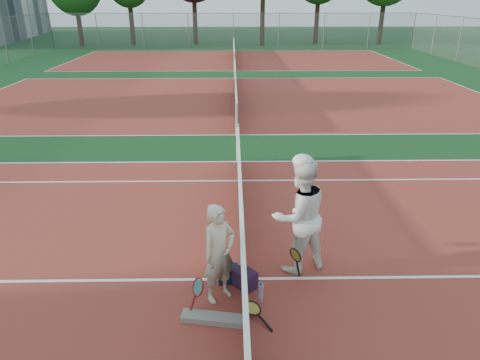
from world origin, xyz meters
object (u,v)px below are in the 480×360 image
(player_b, at_px, (299,216))
(racket_black_held, at_px, (295,264))
(racket_spare, at_px, (252,310))
(sports_bag_navy, at_px, (228,274))
(sports_bag_purple, at_px, (245,279))
(water_bottle, at_px, (261,293))
(net_main, at_px, (242,253))
(player_a, at_px, (219,254))
(racket_red, at_px, (198,296))

(player_b, relative_size, racket_black_held, 3.43)
(racket_spare, bearing_deg, sports_bag_navy, -11.16)
(sports_bag_purple, bearing_deg, player_b, 29.83)
(racket_black_held, distance_m, racket_spare, 1.14)
(racket_spare, relative_size, sports_bag_navy, 1.77)
(racket_black_held, distance_m, water_bottle, 0.83)
(net_main, bearing_deg, player_a, -128.30)
(racket_spare, distance_m, water_bottle, 0.33)
(water_bottle, bearing_deg, racket_black_held, 43.34)
(net_main, xyz_separation_m, racket_spare, (0.14, -0.84, -0.44))
(player_b, distance_m, sports_bag_navy, 1.51)
(net_main, height_order, racket_spare, net_main)
(net_main, bearing_deg, sports_bag_navy, -170.06)
(player_a, distance_m, racket_black_held, 1.39)
(racket_red, height_order, racket_black_held, racket_black_held)
(player_b, distance_m, sports_bag_purple, 1.35)
(racket_red, bearing_deg, player_a, 11.40)
(racket_red, height_order, water_bottle, racket_red)
(sports_bag_navy, xyz_separation_m, water_bottle, (0.50, -0.52, 0.02))
(player_b, relative_size, water_bottle, 6.68)
(racket_red, bearing_deg, sports_bag_navy, 23.53)
(racket_black_held, xyz_separation_m, sports_bag_purple, (-0.83, -0.20, -0.14))
(sports_bag_navy, bearing_deg, racket_black_held, 2.29)
(player_a, relative_size, racket_red, 2.79)
(net_main, xyz_separation_m, sports_bag_purple, (0.04, -0.19, -0.36))
(player_a, xyz_separation_m, water_bottle, (0.63, -0.11, -0.64))
(player_b, height_order, sports_bag_navy, player_b)
(racket_red, relative_size, water_bottle, 1.88)
(net_main, xyz_separation_m, sports_bag_navy, (-0.22, -0.04, -0.38))
(racket_red, distance_m, racket_spare, 0.82)
(racket_spare, relative_size, sports_bag_purple, 1.62)
(player_b, bearing_deg, water_bottle, 29.32)
(racket_spare, distance_m, sports_bag_purple, 0.66)
(player_a, relative_size, racket_spare, 2.66)
(player_a, height_order, racket_black_held, player_a)
(racket_black_held, bearing_deg, player_a, -19.57)
(sports_bag_purple, bearing_deg, sports_bag_navy, 150.13)
(racket_red, bearing_deg, player_b, -1.59)
(player_b, xyz_separation_m, sports_bag_navy, (-1.17, -0.37, -0.87))
(player_b, distance_m, racket_black_held, 0.78)
(player_a, height_order, sports_bag_purple, player_a)
(racket_red, distance_m, sports_bag_navy, 0.86)
(player_a, height_order, racket_red, player_a)
(racket_spare, bearing_deg, sports_bag_purple, -27.01)
(racket_black_held, height_order, water_bottle, racket_black_held)
(player_b, bearing_deg, sports_bag_purple, 6.41)
(racket_black_held, height_order, racket_spare, racket_black_held)
(player_a, distance_m, water_bottle, 0.90)
(player_b, height_order, sports_bag_purple, player_b)
(racket_black_held, relative_size, sports_bag_navy, 1.74)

